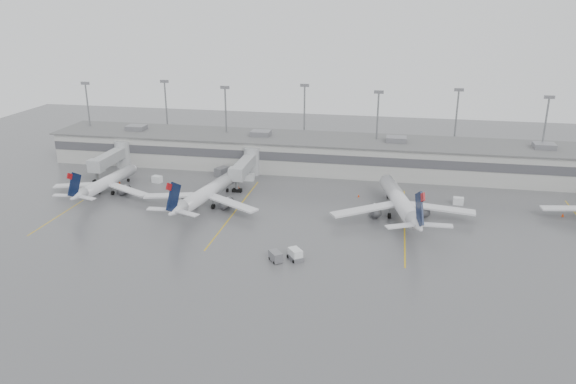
% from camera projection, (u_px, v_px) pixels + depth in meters
% --- Properties ---
extents(ground, '(260.00, 260.00, 0.00)m').
position_uv_depth(ground, '(297.00, 270.00, 92.66)').
color(ground, '#565658').
rests_on(ground, ground).
extents(terminal, '(152.00, 17.00, 9.45)m').
position_uv_depth(terminal, '(336.00, 154.00, 145.06)').
color(terminal, '#A7A7A2').
rests_on(terminal, ground).
extents(light_masts, '(142.40, 8.00, 20.60)m').
position_uv_depth(light_masts, '(339.00, 120.00, 147.83)').
color(light_masts, gray).
rests_on(light_masts, ground).
extents(jet_bridge_left, '(4.00, 17.20, 7.00)m').
position_uv_depth(jet_bridge_left, '(115.00, 157.00, 143.69)').
color(jet_bridge_left, '#939597').
rests_on(jet_bridge_left, ground).
extents(jet_bridge_right, '(4.00, 17.20, 7.00)m').
position_uv_depth(jet_bridge_right, '(247.00, 164.00, 137.45)').
color(jet_bridge_right, '#939597').
rests_on(jet_bridge_right, ground).
extents(stand_markings, '(105.25, 40.00, 0.01)m').
position_uv_depth(stand_markings, '(318.00, 217.00, 114.92)').
color(stand_markings, gold).
rests_on(stand_markings, ground).
extents(jet_far_left, '(23.84, 26.82, 8.68)m').
position_uv_depth(jet_far_left, '(106.00, 182.00, 127.62)').
color(jet_far_left, silver).
rests_on(jet_far_left, ground).
extents(jet_mid_left, '(26.41, 29.84, 9.72)m').
position_uv_depth(jet_mid_left, '(205.00, 194.00, 119.45)').
color(jet_mid_left, silver).
rests_on(jet_mid_left, ground).
extents(jet_mid_right, '(28.65, 32.49, 10.68)m').
position_uv_depth(jet_mid_right, '(401.00, 202.00, 113.69)').
color(jet_mid_right, silver).
rests_on(jet_mid_right, ground).
extents(baggage_tug, '(3.34, 3.58, 1.98)m').
position_uv_depth(baggage_tug, '(295.00, 256.00, 95.98)').
color(baggage_tug, white).
rests_on(baggage_tug, ground).
extents(baggage_cart, '(2.86, 3.09, 1.74)m').
position_uv_depth(baggage_cart, '(276.00, 256.00, 95.40)').
color(baggage_cart, slate).
rests_on(baggage_cart, ground).
extents(gse_uld_a, '(2.65, 2.14, 1.63)m').
position_uv_depth(gse_uld_a, '(157.00, 179.00, 136.04)').
color(gse_uld_a, white).
rests_on(gse_uld_a, ground).
extents(gse_uld_b, '(2.44, 1.68, 1.68)m').
position_uv_depth(gse_uld_b, '(249.00, 177.00, 137.47)').
color(gse_uld_b, white).
rests_on(gse_uld_b, ground).
extents(gse_uld_c, '(2.29, 1.61, 1.56)m').
position_uv_depth(gse_uld_c, '(458.00, 201.00, 121.65)').
color(gse_uld_c, white).
rests_on(gse_uld_c, ground).
extents(gse_loader, '(3.50, 4.17, 2.23)m').
position_uv_depth(gse_loader, '(222.00, 172.00, 140.87)').
color(gse_loader, slate).
rests_on(gse_loader, ground).
extents(cone_a, '(0.45, 0.45, 0.71)m').
position_uv_depth(cone_a, '(119.00, 182.00, 135.50)').
color(cone_a, '#F84105').
rests_on(cone_a, ground).
extents(cone_b, '(0.49, 0.49, 0.79)m').
position_uv_depth(cone_b, '(239.00, 188.00, 131.34)').
color(cone_b, '#F84105').
rests_on(cone_b, ground).
extents(cone_c, '(0.43, 0.43, 0.68)m').
position_uv_depth(cone_c, '(359.00, 196.00, 126.24)').
color(cone_c, '#F84105').
rests_on(cone_c, ground).
extents(cone_d, '(0.50, 0.50, 0.79)m').
position_uv_depth(cone_d, '(563.00, 215.00, 114.93)').
color(cone_d, '#F84105').
rests_on(cone_d, ground).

